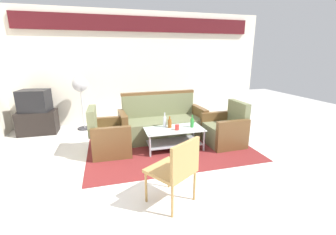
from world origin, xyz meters
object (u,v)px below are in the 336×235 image
armchair_left (110,138)px  wicker_chair (176,167)px  couch (162,123)px  cup (177,127)px  tv_stand (38,122)px  pedestal_fan (80,87)px  bottle_green (192,123)px  bottle_clear (165,122)px  coffee_table (174,135)px  television (35,101)px  armchair_right (225,130)px  bottle_brown (170,123)px

armchair_left → wicker_chair: (0.73, -1.74, 0.21)m
couch → wicker_chair: size_ratio=2.18×
cup → tv_stand: 3.29m
couch → pedestal_fan: pedestal_fan is taller
bottle_green → cup: bottle_green is taller
bottle_clear → tv_stand: bottle_clear is taller
coffee_table → bottle_clear: 0.31m
television → wicker_chair: size_ratio=0.79×
armchair_left → wicker_chair: 1.90m
armchair_right → coffee_table: (-1.06, 0.05, -0.02)m
television → bottle_green: bearing=160.0°
armchair_left → pedestal_fan: 1.84m
bottle_clear → wicker_chair: (-0.31, -1.73, -0.02)m
couch → television: 2.89m
bottle_brown → tv_stand: size_ratio=0.28×
bottle_clear → bottle_green: bottle_clear is taller
armchair_left → bottle_clear: bearing=90.4°
armchair_right → bottle_clear: size_ratio=2.95×
armchair_left → coffee_table: armchair_left is taller
armchair_right → wicker_chair: bearing=133.9°
pedestal_fan → couch: bearing=-32.4°
cup → couch: bearing=97.2°
couch → bottle_brown: (0.00, -0.59, 0.18)m
bottle_green → tv_stand: size_ratio=0.30×
armchair_right → pedestal_fan: (-2.81, 1.77, 0.73)m
couch → bottle_green: 0.82m
armchair_left → wicker_chair: size_ratio=1.01×
tv_stand → pedestal_fan: 1.24m
armchair_left → armchair_right: bearing=86.5°
wicker_chair → tv_stand: bearing=91.6°
cup → pedestal_fan: pedestal_fan is taller
tv_stand → television: (0.00, 0.00, 0.50)m
television → pedestal_fan: (0.98, 0.05, 0.25)m
bottle_green → pedestal_fan: 2.78m
television → wicker_chair: bearing=133.6°
bottle_brown → pedestal_fan: (-1.69, 1.66, 0.52)m
couch → bottle_clear: (-0.08, -0.53, 0.20)m
armchair_left → tv_stand: size_ratio=1.06×
coffee_table → bottle_green: bottle_green is taller
couch → armchair_right: 1.32m
television → bottle_brown: bearing=157.8°
bottle_clear → pedestal_fan: 2.32m
bottle_clear → pedestal_fan: bearing=135.0°
bottle_brown → pedestal_fan: size_ratio=0.17×
armchair_right → wicker_chair: (-1.51, -1.56, 0.21)m
armchair_right → television: television is taller
couch → wicker_chair: bearing=77.4°
pedestal_fan → wicker_chair: pedestal_fan is taller
coffee_table → television: (-2.73, 1.68, 0.49)m
armchair_right → television: bearing=63.5°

